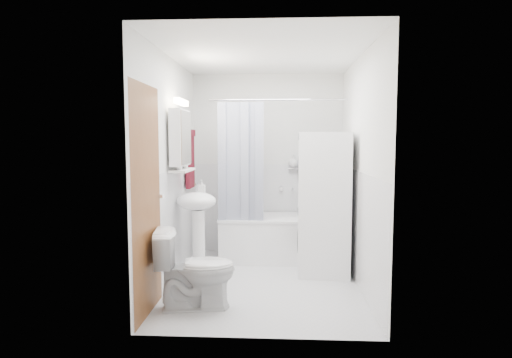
{
  "coord_description": "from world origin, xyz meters",
  "views": [
    {
      "loc": [
        0.15,
        -4.47,
        1.52
      ],
      "look_at": [
        -0.09,
        0.15,
        1.1
      ],
      "focal_mm": 30.0,
      "sensor_mm": 36.0,
      "label": 1
    }
  ],
  "objects_px": {
    "sink": "(197,214)",
    "washer_dryer": "(325,204)",
    "toilet": "(195,269)",
    "bathtub": "(277,236)"
  },
  "relations": [
    {
      "from": "sink",
      "to": "toilet",
      "type": "relative_size",
      "value": 1.44
    },
    {
      "from": "bathtub",
      "to": "sink",
      "type": "distance_m",
      "value": 1.22
    },
    {
      "from": "sink",
      "to": "washer_dryer",
      "type": "bearing_deg",
      "value": 7.03
    },
    {
      "from": "bathtub",
      "to": "toilet",
      "type": "relative_size",
      "value": 2.01
    },
    {
      "from": "bathtub",
      "to": "sink",
      "type": "relative_size",
      "value": 1.4
    },
    {
      "from": "bathtub",
      "to": "toilet",
      "type": "xyz_separation_m",
      "value": [
        -0.74,
        -1.64,
        0.05
      ]
    },
    {
      "from": "bathtub",
      "to": "toilet",
      "type": "distance_m",
      "value": 1.8
    },
    {
      "from": "washer_dryer",
      "to": "sink",
      "type": "bearing_deg",
      "value": -166.32
    },
    {
      "from": "sink",
      "to": "toilet",
      "type": "height_order",
      "value": "sink"
    },
    {
      "from": "toilet",
      "to": "sink",
      "type": "bearing_deg",
      "value": 1.13
    }
  ]
}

